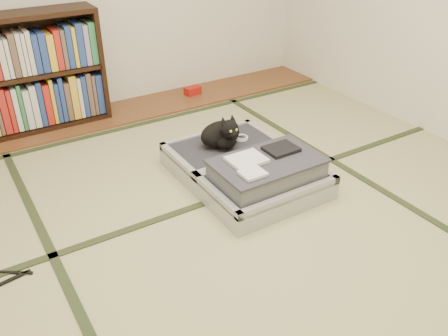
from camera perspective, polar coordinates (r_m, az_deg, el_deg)
floor at (r=2.73m, az=3.01°, el=-7.97°), size 4.50×4.50×0.00m
wood_strip at (r=4.29m, az=-12.37°, el=6.52°), size 4.00×0.50×0.02m
red_item at (r=4.57m, az=-3.80°, el=9.27°), size 0.16×0.11×0.07m
tatami_borders at (r=3.07m, az=-2.22°, el=-3.06°), size 4.00×4.50×0.01m
bookcase at (r=4.04m, az=-23.66°, el=9.90°), size 1.32×0.30×0.92m
suitcase at (r=3.13m, az=2.89°, el=-0.17°), size 0.76×1.01×0.30m
cat at (r=3.27m, az=-0.20°, el=4.09°), size 0.34×0.34×0.27m
cable_coil at (r=3.42m, az=2.09°, el=3.64°), size 0.11×0.11×0.03m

